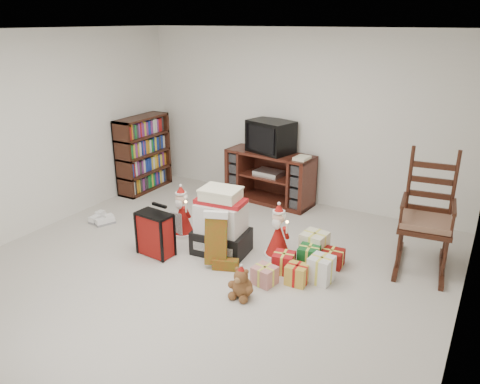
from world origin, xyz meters
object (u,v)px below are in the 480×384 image
object	(u,v)px
tv_stand	(270,177)
gift_cluster	(303,262)
bookshelf	(144,155)
red_suitcase	(155,234)
rocking_chair	(426,227)
sneaker_pair	(101,220)
gift_pile	(221,225)
mrs_claus_figurine	(182,216)
teddy_bear	(242,285)
crt_television	(271,136)
santa_figurine	(278,236)

from	to	relation	value
tv_stand	gift_cluster	bearing A→B (deg)	-48.64
bookshelf	red_suitcase	distance (m)	2.35
rocking_chair	sneaker_pair	world-z (taller)	rocking_chair
gift_pile	gift_cluster	bearing A→B (deg)	-3.78
bookshelf	mrs_claus_figurine	distance (m)	1.92
teddy_bear	gift_cluster	world-z (taller)	teddy_bear
tv_stand	crt_television	bearing A→B (deg)	116.38
mrs_claus_figurine	crt_television	size ratio (longest dim) A/B	0.91
santa_figurine	gift_pile	bearing A→B (deg)	-159.71
teddy_bear	mrs_claus_figurine	bearing A→B (deg)	147.37
rocking_chair	crt_television	distance (m)	2.60
rocking_chair	gift_pile	world-z (taller)	rocking_chair
tv_stand	red_suitcase	xyz separation A→B (m)	(-0.38, -2.20, -0.12)
teddy_bear	gift_cluster	size ratio (longest dim) A/B	0.31
tv_stand	sneaker_pair	xyz separation A→B (m)	(-1.61, -1.86, -0.34)
rocking_chair	santa_figurine	size ratio (longest dim) A/B	2.06
rocking_chair	teddy_bear	xyz separation A→B (m)	(-1.42, -1.57, -0.32)
red_suitcase	sneaker_pair	world-z (taller)	red_suitcase
red_suitcase	tv_stand	bearing A→B (deg)	85.32
red_suitcase	crt_television	distance (m)	2.38
santa_figurine	sneaker_pair	world-z (taller)	santa_figurine
rocking_chair	red_suitcase	bearing A→B (deg)	-161.49
mrs_claus_figurine	gift_cluster	distance (m)	1.72
santa_figurine	gift_cluster	bearing A→B (deg)	-26.61
gift_cluster	rocking_chair	bearing A→B (deg)	37.18
red_suitcase	santa_figurine	distance (m)	1.42
crt_television	sneaker_pair	bearing A→B (deg)	-114.20
gift_pile	mrs_claus_figurine	size ratio (longest dim) A/B	1.18
gift_pile	santa_figurine	world-z (taller)	gift_pile
rocking_chair	gift_pile	xyz separation A→B (m)	(-2.11, -0.86, -0.12)
teddy_bear	mrs_claus_figurine	world-z (taller)	mrs_claus_figurine
bookshelf	sneaker_pair	bearing A→B (deg)	-74.68
bookshelf	santa_figurine	distance (m)	3.05
santa_figurine	red_suitcase	bearing A→B (deg)	-151.99
crt_television	bookshelf	bearing A→B (deg)	-148.54
tv_stand	red_suitcase	bearing A→B (deg)	-94.54
tv_stand	gift_cluster	distance (m)	2.17
mrs_claus_figurine	crt_television	distance (m)	1.85
rocking_chair	red_suitcase	size ratio (longest dim) A/B	2.22
bookshelf	gift_cluster	xyz separation A→B (m)	(3.25, -1.23, -0.45)
tv_stand	bookshelf	size ratio (longest dim) A/B	1.16
sneaker_pair	crt_television	bearing A→B (deg)	58.22
gift_pile	santa_figurine	bearing A→B (deg)	14.72
rocking_chair	mrs_claus_figurine	distance (m)	2.89
gift_pile	teddy_bear	bearing A→B (deg)	-51.90
bookshelf	teddy_bear	xyz separation A→B (m)	(2.91, -1.97, -0.43)
tv_stand	gift_pile	size ratio (longest dim) A/B	1.74
gift_cluster	crt_television	bearing A→B (deg)	125.92
tv_stand	mrs_claus_figurine	xyz separation A→B (m)	(-0.44, -1.61, -0.13)
bookshelf	red_suitcase	world-z (taller)	bookshelf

